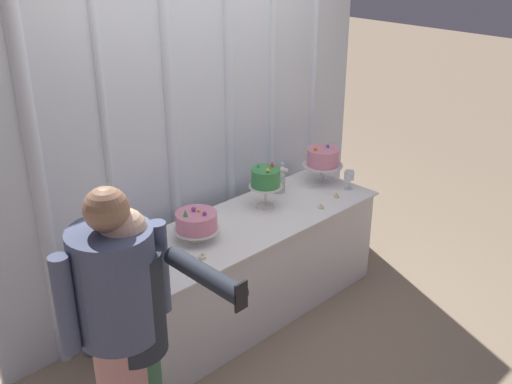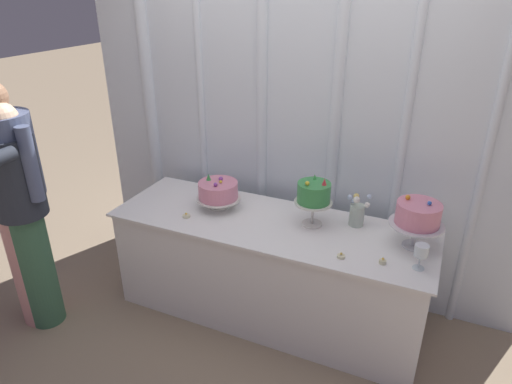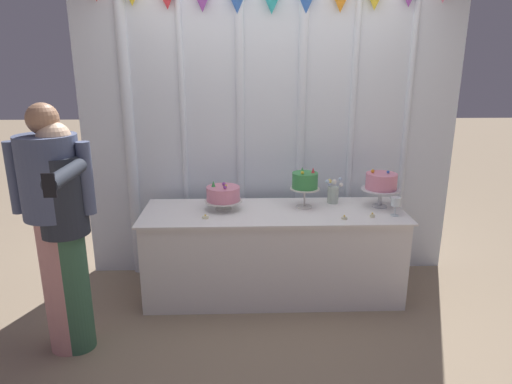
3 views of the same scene
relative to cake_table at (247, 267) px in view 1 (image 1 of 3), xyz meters
name	(u,v)px [view 1 (image 1 of 3)]	position (x,y,z in m)	size (l,w,h in m)	color
ground_plane	(257,316)	(0.00, -0.10, -0.37)	(24.00, 24.00, 0.00)	gray
draped_curtain	(194,105)	(-0.04, 0.47, 1.10)	(3.24, 0.16, 2.78)	silver
cake_table	(247,267)	(0.00, 0.00, 0.00)	(2.09, 0.69, 0.73)	white
cake_display_leftmost	(196,222)	(-0.40, 0.05, 0.49)	(0.30, 0.30, 0.24)	silver
cake_display_center	(266,179)	(0.26, 0.08, 0.58)	(0.24, 0.24, 0.33)	silver
cake_display_rightmost	(323,158)	(0.88, 0.07, 0.57)	(0.31, 0.31, 0.31)	silver
wine_glass	(349,176)	(0.93, -0.15, 0.47)	(0.07, 0.07, 0.15)	silver
flower_vase	(279,181)	(0.52, 0.19, 0.45)	(0.15, 0.12, 0.22)	#B2C1B2
tealight_far_left	(202,257)	(-0.53, -0.16, 0.37)	(0.05, 0.05, 0.03)	beige
tealight_near_left	(321,207)	(0.52, -0.22, 0.37)	(0.05, 0.05, 0.03)	beige
tealight_near_right	(336,196)	(0.75, -0.18, 0.38)	(0.04, 0.04, 0.04)	beige
guest_girl_blue_dress	(136,344)	(-1.37, -0.71, 0.49)	(0.42, 0.74, 1.54)	#3D6B4C
guest_man_pink_jacket	(121,341)	(-1.43, -0.68, 0.53)	(0.53, 0.39, 1.65)	#D6938E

